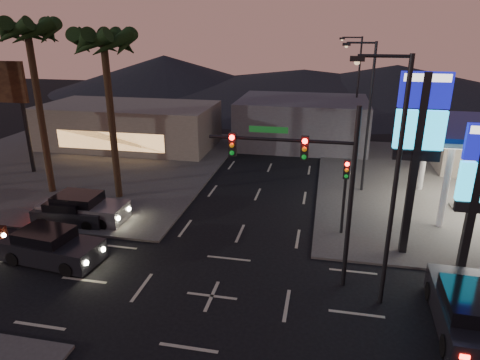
% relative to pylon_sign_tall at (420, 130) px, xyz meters
% --- Properties ---
extents(ground, '(140.00, 140.00, 0.00)m').
position_rel_pylon_sign_tall_xyz_m(ground, '(-8.50, -5.50, -6.39)').
color(ground, black).
rests_on(ground, ground).
extents(corner_lot_nw, '(24.00, 24.00, 0.12)m').
position_rel_pylon_sign_tall_xyz_m(corner_lot_nw, '(-24.50, 10.50, -6.33)').
color(corner_lot_nw, '#47443F').
rests_on(corner_lot_nw, ground).
extents(pylon_sign_tall, '(2.20, 0.35, 9.00)m').
position_rel_pylon_sign_tall_xyz_m(pylon_sign_tall, '(0.00, 0.00, 0.00)').
color(pylon_sign_tall, black).
rests_on(pylon_sign_tall, ground).
extents(pylon_sign_short, '(1.60, 0.35, 7.00)m').
position_rel_pylon_sign_tall_xyz_m(pylon_sign_short, '(2.50, -1.00, -1.74)').
color(pylon_sign_short, black).
rests_on(pylon_sign_short, ground).
extents(traffic_signal_mast, '(6.10, 0.39, 8.00)m').
position_rel_pylon_sign_tall_xyz_m(traffic_signal_mast, '(-4.74, -3.51, -1.17)').
color(traffic_signal_mast, black).
rests_on(traffic_signal_mast, ground).
extents(pedestal_signal, '(0.32, 0.39, 4.30)m').
position_rel_pylon_sign_tall_xyz_m(pedestal_signal, '(-3.00, 1.48, -3.47)').
color(pedestal_signal, black).
rests_on(pedestal_signal, ground).
extents(streetlight_near, '(2.14, 0.25, 10.00)m').
position_rel_pylon_sign_tall_xyz_m(streetlight_near, '(-1.71, -4.50, -0.68)').
color(streetlight_near, black).
rests_on(streetlight_near, ground).
extents(streetlight_mid, '(2.14, 0.25, 10.00)m').
position_rel_pylon_sign_tall_xyz_m(streetlight_mid, '(-1.71, 8.50, -0.68)').
color(streetlight_mid, black).
rests_on(streetlight_mid, ground).
extents(streetlight_far, '(2.14, 0.25, 10.00)m').
position_rel_pylon_sign_tall_xyz_m(streetlight_far, '(-1.71, 22.50, -0.68)').
color(streetlight_far, black).
rests_on(streetlight_far, ground).
extents(palm_a, '(4.41, 4.41, 10.86)m').
position_rel_pylon_sign_tall_xyz_m(palm_a, '(-17.50, 4.00, 3.03)').
color(palm_a, black).
rests_on(palm_a, ground).
extents(palm_b, '(4.41, 4.41, 11.46)m').
position_rel_pylon_sign_tall_xyz_m(palm_b, '(-22.50, 4.00, 3.58)').
color(palm_b, black).
rests_on(palm_b, ground).
extents(building_far_west, '(16.00, 8.00, 4.00)m').
position_rel_pylon_sign_tall_xyz_m(building_far_west, '(-22.50, 16.50, -4.39)').
color(building_far_west, '#726B5B').
rests_on(building_far_west, ground).
extents(building_far_mid, '(12.00, 9.00, 4.40)m').
position_rel_pylon_sign_tall_xyz_m(building_far_mid, '(-6.50, 20.50, -4.19)').
color(building_far_mid, '#4C4C51').
rests_on(building_far_mid, ground).
extents(hill_left, '(40.00, 40.00, 6.00)m').
position_rel_pylon_sign_tall_xyz_m(hill_left, '(-33.50, 54.50, -3.39)').
color(hill_left, black).
rests_on(hill_left, ground).
extents(hill_right, '(50.00, 50.00, 5.00)m').
position_rel_pylon_sign_tall_xyz_m(hill_right, '(6.50, 54.50, -3.89)').
color(hill_right, black).
rests_on(hill_right, ground).
extents(hill_center, '(60.00, 60.00, 4.00)m').
position_rel_pylon_sign_tall_xyz_m(hill_center, '(-8.50, 54.50, -4.39)').
color(hill_center, black).
rests_on(hill_center, ground).
extents(car_lane_a_front, '(5.13, 2.55, 1.62)m').
position_rel_pylon_sign_tall_xyz_m(car_lane_a_front, '(-16.95, -4.20, -5.64)').
color(car_lane_a_front, black).
rests_on(car_lane_a_front, ground).
extents(car_lane_b_front, '(5.13, 2.20, 1.66)m').
position_rel_pylon_sign_tall_xyz_m(car_lane_b_front, '(-17.88, 0.28, -5.62)').
color(car_lane_b_front, slate).
rests_on(car_lane_b_front, ground).
extents(car_lane_b_mid, '(4.37, 1.98, 1.40)m').
position_rel_pylon_sign_tall_xyz_m(car_lane_b_mid, '(-18.42, -0.17, -5.74)').
color(car_lane_b_mid, black).
rests_on(car_lane_b_mid, ground).
extents(suv_station, '(2.49, 5.39, 1.77)m').
position_rel_pylon_sign_tall_xyz_m(suv_station, '(1.50, -5.68, -5.57)').
color(suv_station, black).
rests_on(suv_station, ground).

